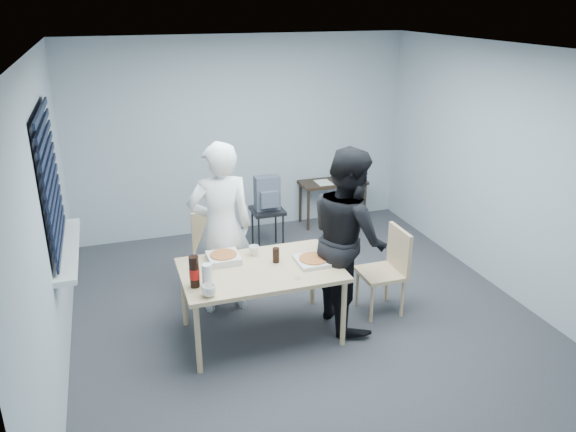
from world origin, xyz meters
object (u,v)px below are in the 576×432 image
object	(u,v)px
person_white	(221,229)
soda_bottle	(194,272)
mug_b	(254,251)
chair_right	(389,265)
person_black	(348,238)
dining_table	(261,274)
stool	(267,217)
backpack	(267,194)
side_table	(333,186)
mug_a	(209,291)
chair_far	(214,248)

from	to	relation	value
person_white	soda_bottle	xyz separation A→B (m)	(-0.40, -0.77, -0.04)
person_white	mug_b	bearing A→B (deg)	127.41
chair_right	soda_bottle	xyz separation A→B (m)	(-1.97, -0.20, 0.33)
person_black	mug_b	world-z (taller)	person_black
person_black	soda_bottle	size ratio (longest dim) A/B	6.29
soda_bottle	mug_b	bearing A→B (deg)	35.00
dining_table	chair_right	distance (m)	1.35
stool	backpack	world-z (taller)	backpack
chair_right	stool	size ratio (longest dim) A/B	1.63
dining_table	person_white	distance (m)	0.70
mug_b	soda_bottle	size ratio (longest dim) A/B	0.36
side_table	person_black	bearing A→B (deg)	-109.45
dining_table	mug_a	distance (m)	0.66
person_white	mug_a	size ratio (longest dim) A/B	14.39
mug_b	soda_bottle	xyz separation A→B (m)	(-0.64, -0.45, 0.09)
stool	soda_bottle	distance (m)	2.41
stool	mug_a	size ratio (longest dim) A/B	4.44
chair_far	person_white	bearing A→B (deg)	-87.53
person_white	stool	world-z (taller)	person_white
stool	mug_a	bearing A→B (deg)	-117.30
chair_far	person_white	size ratio (longest dim) A/B	0.50
dining_table	side_table	world-z (taller)	dining_table
dining_table	mug_b	world-z (taller)	mug_b
person_black	backpack	xyz separation A→B (m)	(-0.27, 1.85, -0.13)
dining_table	mug_a	xyz separation A→B (m)	(-0.54, -0.36, 0.11)
chair_far	side_table	distance (m)	2.46
chair_right	person_white	size ratio (longest dim) A/B	0.50
person_black	mug_a	world-z (taller)	person_black
person_black	chair_far	bearing A→B (deg)	48.50
person_black	side_table	distance (m)	2.62
person_white	stool	xyz separation A→B (m)	(0.84, 1.26, -0.45)
chair_far	side_table	world-z (taller)	chair_far
chair_right	stool	world-z (taller)	chair_right
chair_right	stool	bearing A→B (deg)	112.01
stool	backpack	xyz separation A→B (m)	(0.00, -0.01, 0.32)
chair_far	side_table	bearing A→B (deg)	36.31
stool	soda_bottle	size ratio (longest dim) A/B	1.94
stool	side_table	bearing A→B (deg)	27.50
side_table	backpack	bearing A→B (deg)	-151.98
stool	mug_b	world-z (taller)	mug_b
dining_table	mug_b	bearing A→B (deg)	86.56
mug_a	mug_b	size ratio (longest dim) A/B	1.23
dining_table	soda_bottle	world-z (taller)	soda_bottle
person_black	mug_a	bearing A→B (deg)	104.61
person_white	soda_bottle	bearing A→B (deg)	62.90
backpack	mug_b	world-z (taller)	backpack
chair_far	person_black	xyz separation A→B (m)	(1.12, -0.99, 0.37)
person_black	mug_a	xyz separation A→B (m)	(-1.42, -0.37, -0.13)
stool	soda_bottle	bearing A→B (deg)	-121.28
chair_right	person_white	bearing A→B (deg)	160.02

